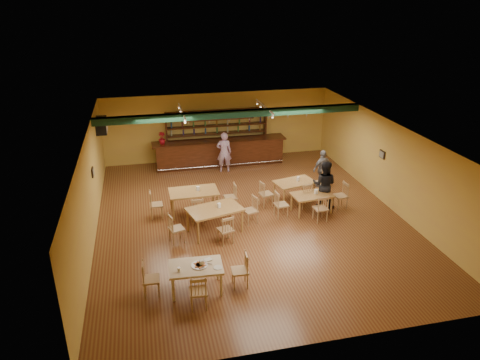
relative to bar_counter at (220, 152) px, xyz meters
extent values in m
plane|color=brown|center=(0.09, -5.15, -0.56)|extent=(12.00, 12.00, 0.00)
cube|color=black|center=(0.09, -2.35, 2.31)|extent=(10.00, 0.30, 0.25)
cube|color=white|center=(-1.71, -1.75, 2.38)|extent=(0.05, 2.50, 0.05)
cube|color=white|center=(1.49, -1.75, 2.38)|extent=(0.05, 2.50, 0.05)
cube|color=white|center=(-4.71, -0.95, 1.79)|extent=(0.34, 0.70, 0.48)
cube|color=black|center=(-4.88, -4.15, 1.14)|extent=(0.04, 0.34, 0.28)
cube|color=black|center=(5.06, -4.65, 1.14)|extent=(0.04, 0.34, 0.28)
cube|color=#32170A|center=(0.00, 0.00, 0.00)|extent=(5.79, 0.85, 1.13)
cube|color=#32170A|center=(0.00, 0.63, 0.57)|extent=(4.48, 0.40, 2.28)
imported|color=maroon|center=(-2.44, 0.00, 0.82)|extent=(0.37, 0.37, 0.51)
cube|color=#996536|center=(-1.69, -4.38, -0.15)|extent=(1.66, 1.01, 0.82)
cube|color=#996536|center=(2.00, -4.12, -0.21)|extent=(1.59, 1.15, 0.72)
cube|color=#996536|center=(-1.22, -5.86, -0.15)|extent=(1.86, 1.40, 0.83)
cube|color=#996536|center=(2.25, -5.21, -0.23)|extent=(1.42, 0.93, 0.68)
cube|color=#D0B68B|center=(-2.19, -8.70, -0.21)|extent=(1.39, 0.94, 0.72)
cylinder|color=silver|center=(-2.09, -8.70, 0.16)|extent=(0.42, 0.42, 0.01)
cylinder|color=#EAE5C6|center=(-2.62, -8.84, 0.21)|extent=(0.08, 0.08, 0.11)
cube|color=white|center=(-1.85, -8.51, 0.17)|extent=(0.24, 0.21, 0.03)
cube|color=silver|center=(-1.95, -8.65, 0.17)|extent=(0.33, 0.21, 0.00)
cylinder|color=white|center=(-1.66, -8.89, 0.16)|extent=(0.23, 0.23, 0.01)
imported|color=purple|center=(0.04, -0.83, 0.29)|extent=(0.67, 0.48, 1.71)
imported|color=black|center=(2.80, -4.92, 0.29)|extent=(1.05, 0.99, 1.72)
imported|color=gray|center=(3.45, -3.21, 0.18)|extent=(0.94, 0.60, 1.49)
camera|label=1|loc=(-3.18, -18.17, 6.52)|focal=33.49mm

